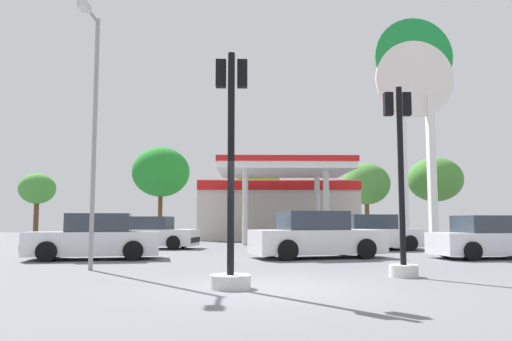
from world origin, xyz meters
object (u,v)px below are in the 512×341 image
tree_0 (37,189)px  car_4 (491,239)px  car_2 (316,237)px  traffic_signal_1 (401,200)px  tree_2 (258,177)px  tree_3 (366,184)px  station_pole_sign (415,95)px  tree_4 (435,180)px  tree_1 (161,172)px  car_0 (152,234)px  car_3 (95,238)px  corner_streetlamp (93,115)px  traffic_signal_0 (231,204)px  car_1 (371,234)px

tree_0 → car_4: bearing=-43.2°
car_2 → traffic_signal_1: 6.14m
tree_2 → tree_3: (8.94, 0.91, -0.50)m
station_pole_sign → tree_4: 14.14m
tree_1 → tree_2: tree_1 is taller
car_0 → tree_1: tree_1 is taller
car_2 → tree_2: (-1.51, 22.80, 4.01)m
car_4 → tree_2: size_ratio=0.67×
tree_0 → tree_2: size_ratio=0.79×
station_pole_sign → car_2: size_ratio=2.80×
car_3 → tree_3: 28.69m
tree_0 → corner_streetlamp: size_ratio=0.73×
car_4 → traffic_signal_1: (-4.80, -5.55, 1.14)m
traffic_signal_0 → tree_4: size_ratio=0.72×
traffic_signal_1 → tree_4: 32.90m
car_1 → corner_streetlamp: corner_streetlamp is taller
car_2 → traffic_signal_1: (1.25, -5.91, 1.07)m
tree_3 → tree_4: size_ratio=0.91×
station_pole_sign → tree_2: 14.67m
car_3 → corner_streetlamp: 5.34m
car_3 → tree_2: bearing=75.3°
station_pole_sign → tree_3: 12.39m
car_3 → traffic_signal_1: traffic_signal_1 is taller
tree_2 → car_4: bearing=-71.9°
corner_streetlamp → tree_2: bearing=79.4°
tree_0 → tree_1: tree_1 is taller
car_1 → car_2: size_ratio=0.95×
traffic_signal_0 → tree_1: tree_1 is taller
station_pole_sign → car_1: (-4.73, -7.64, -8.16)m
car_3 → tree_3: size_ratio=0.77×
car_1 → tree_2: size_ratio=0.72×
tree_3 → tree_4: tree_4 is taller
car_2 → tree_3: (7.42, 23.72, 3.51)m
car_4 → tree_2: tree_2 is taller
tree_0 → car_0: bearing=-54.5°
corner_streetlamp → tree_3: bearing=63.5°
car_2 → tree_1: tree_1 is taller
tree_4 → car_3: bearing=-130.1°
station_pole_sign → car_1: station_pole_sign is taller
car_1 → traffic_signal_0: (-5.82, -12.49, 0.94)m
tree_1 → station_pole_sign: bearing=-34.3°
car_4 → tree_0: bearing=136.8°
car_1 → tree_1: tree_1 is taller
car_4 → tree_4: (7.38, 24.87, 4.03)m
car_0 → car_2: size_ratio=0.89×
corner_streetlamp → car_3: bearing=104.1°
car_4 → traffic_signal_0: bearing=-139.4°
car_1 → corner_streetlamp: size_ratio=0.67×
car_0 → tree_1: bearing=98.3°
car_2 → tree_2: 23.20m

